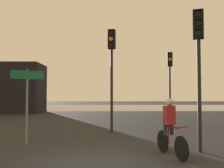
{
  "coord_description": "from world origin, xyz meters",
  "views": [
    {
      "loc": [
        0.23,
        -5.88,
        1.73
      ],
      "look_at": [
        0.5,
        5.0,
        2.2
      ],
      "focal_mm": 40.0,
      "sensor_mm": 36.0,
      "label": 1
    }
  ],
  "objects_px": {
    "direction_sign_post": "(27,96)",
    "traffic_light_center": "(112,61)",
    "traffic_light_near_right": "(199,52)",
    "traffic_light_far_right": "(170,73)",
    "cyclist": "(170,127)"
  },
  "relations": [
    {
      "from": "traffic_light_far_right",
      "to": "traffic_light_center",
      "type": "relative_size",
      "value": 0.94
    },
    {
      "from": "traffic_light_center",
      "to": "direction_sign_post",
      "type": "height_order",
      "value": "traffic_light_center"
    },
    {
      "from": "direction_sign_post",
      "to": "cyclist",
      "type": "relative_size",
      "value": 1.56
    },
    {
      "from": "traffic_light_center",
      "to": "traffic_light_near_right",
      "type": "relative_size",
      "value": 1.09
    },
    {
      "from": "traffic_light_far_right",
      "to": "traffic_light_center",
      "type": "bearing_deg",
      "value": 47.95
    },
    {
      "from": "traffic_light_near_right",
      "to": "direction_sign_post",
      "type": "relative_size",
      "value": 1.68
    },
    {
      "from": "traffic_light_far_right",
      "to": "direction_sign_post",
      "type": "relative_size",
      "value": 1.71
    },
    {
      "from": "traffic_light_center",
      "to": "cyclist",
      "type": "height_order",
      "value": "traffic_light_center"
    },
    {
      "from": "traffic_light_far_right",
      "to": "cyclist",
      "type": "bearing_deg",
      "value": 74.61
    },
    {
      "from": "traffic_light_far_right",
      "to": "traffic_light_center",
      "type": "distance_m",
      "value": 5.78
    },
    {
      "from": "traffic_light_far_right",
      "to": "traffic_light_near_right",
      "type": "relative_size",
      "value": 1.02
    },
    {
      "from": "direction_sign_post",
      "to": "cyclist",
      "type": "bearing_deg",
      "value": 135.48
    },
    {
      "from": "direction_sign_post",
      "to": "traffic_light_center",
      "type": "bearing_deg",
      "value": -162.48
    },
    {
      "from": "traffic_light_near_right",
      "to": "direction_sign_post",
      "type": "bearing_deg",
      "value": 9.52
    },
    {
      "from": "traffic_light_far_right",
      "to": "direction_sign_post",
      "type": "height_order",
      "value": "traffic_light_far_right"
    }
  ]
}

